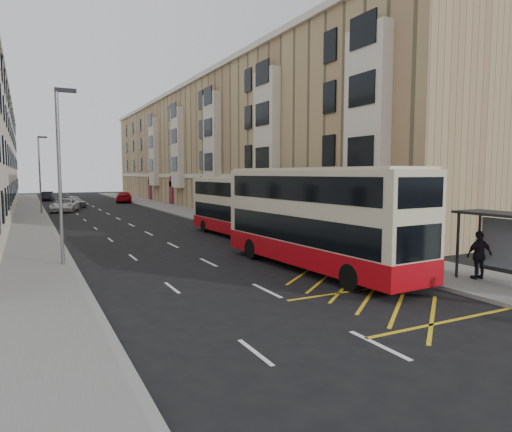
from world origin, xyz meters
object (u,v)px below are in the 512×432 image
car_silver (73,202)px  car_red (124,197)px  street_lamp_far (40,170)px  car_dark (47,196)px  street_lamp_near (60,166)px  pedestrian_mid (428,248)px  white_van (65,205)px  pedestrian_far (479,255)px  double_decker_front (315,218)px  double_decker_rear (237,207)px

car_silver → car_red: 10.48m
street_lamp_far → car_dark: (1.60, 26.13, -3.91)m
street_lamp_near → car_silver: (3.88, 39.28, -3.88)m
car_dark → car_red: (9.94, -9.70, 0.07)m
street_lamp_near → pedestrian_mid: 16.86m
street_lamp_near → white_van: 33.16m
street_lamp_far → pedestrian_far: (14.43, -40.70, -3.52)m
street_lamp_far → pedestrian_far: size_ratio=4.16×
street_lamp_far → street_lamp_near: bearing=-90.0°
pedestrian_mid → car_silver: pedestrian_mid is taller
white_van → car_red: (9.10, 13.58, 0.05)m
double_decker_front → pedestrian_far: 6.74m
pedestrian_mid → car_silver: (-10.32, 47.62, -0.31)m
double_decker_rear → pedestrian_mid: 14.29m
double_decker_rear → car_dark: double_decker_rear is taller
double_decker_front → pedestrian_mid: (4.18, -2.61, -1.26)m
street_lamp_near → double_decker_front: bearing=-29.8°
car_red → pedestrian_far: bearing=104.6°
car_red → double_decker_front: bearing=100.0°
pedestrian_mid → double_decker_front: bearing=152.7°
street_lamp_near → double_decker_rear: (11.35, 5.62, -2.58)m
double_decker_front → double_decker_rear: bearing=79.9°
car_silver → pedestrian_far: bearing=-99.7°
street_lamp_near → pedestrian_mid: (14.20, -8.35, -3.57)m
double_decker_front → car_dark: 62.46m
street_lamp_far → double_decker_front: 37.19m
white_van → car_dark: bearing=106.8°
pedestrian_far → white_van: size_ratio=0.36×
pedestrian_far → car_red: pedestrian_far is taller
street_lamp_near → pedestrian_far: size_ratio=4.16×
street_lamp_near → double_decker_rear: size_ratio=0.78×
pedestrian_far → car_silver: (-10.55, 49.97, -0.35)m
pedestrian_mid → car_silver: bearing=107.0°
street_lamp_far → car_red: size_ratio=1.47×
street_lamp_near → car_silver: street_lamp_near is taller
street_lamp_near → street_lamp_far: bearing=90.0°
street_lamp_near → white_van: bearing=85.8°
pedestrian_mid → white_van: bearing=110.7°
street_lamp_near → street_lamp_far: same height
double_decker_rear → car_dark: 51.45m
street_lamp_far → pedestrian_mid: street_lamp_far is taller
pedestrian_far → car_dark: bearing=-67.3°
double_decker_front → car_silver: size_ratio=2.61×
double_decker_front → white_van: double_decker_front is taller
double_decker_rear → street_lamp_far: bearing=112.6°
street_lamp_near → white_van: (2.43, 32.84, -3.90)m
street_lamp_near → car_red: (11.54, 46.42, -3.84)m
car_dark → car_silver: bearing=-73.8°
pedestrian_mid → car_dark: size_ratio=0.42×
street_lamp_far → double_decker_rear: 27.01m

